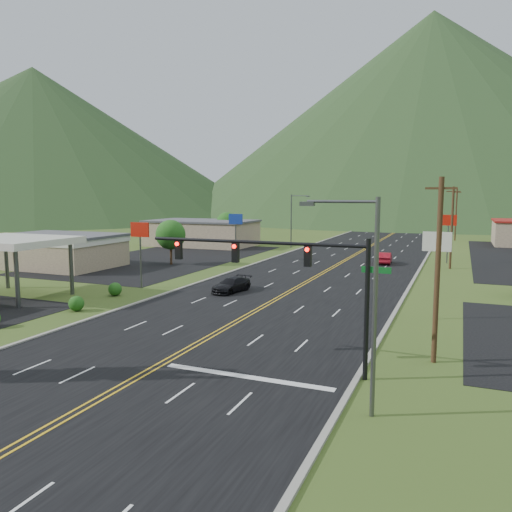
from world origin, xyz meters
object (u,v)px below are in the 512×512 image
at_px(streetlight_west, 293,217).
at_px(car_red_far, 385,258).
at_px(streetlight_east, 367,292).
at_px(car_dark_mid, 231,285).
at_px(traffic_signal, 289,268).
at_px(gas_canopy, 10,243).

xyz_separation_m(streetlight_west, car_red_far, (17.19, -13.75, -4.43)).
bearing_deg(streetlight_east, car_dark_mid, 127.06).
bearing_deg(traffic_signal, car_red_far, 91.31).
bearing_deg(streetlight_east, gas_canopy, 160.12).
xyz_separation_m(streetlight_east, gas_canopy, (-33.18, 12.00, -0.31)).
height_order(traffic_signal, car_red_far, traffic_signal).
height_order(traffic_signal, streetlight_east, streetlight_east).
xyz_separation_m(traffic_signal, car_red_far, (-0.97, 42.26, -4.58)).
height_order(traffic_signal, streetlight_west, streetlight_west).
relative_size(streetlight_west, car_dark_mid, 1.95).
relative_size(traffic_signal, gas_canopy, 1.31).
height_order(streetlight_west, car_red_far, streetlight_west).
xyz_separation_m(car_dark_mid, car_red_far, (10.48, 24.87, 0.08)).
distance_m(traffic_signal, gas_canopy, 29.59).
bearing_deg(streetlight_west, gas_canopy, -102.13).
bearing_deg(car_red_far, gas_canopy, 46.86).
relative_size(traffic_signal, car_dark_mid, 2.84).
distance_m(streetlight_east, car_dark_mid, 27.17).
bearing_deg(traffic_signal, streetlight_east, -40.39).
relative_size(traffic_signal, streetlight_west, 1.46).
distance_m(gas_canopy, car_dark_mid, 19.89).
distance_m(gas_canopy, car_red_far, 44.13).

